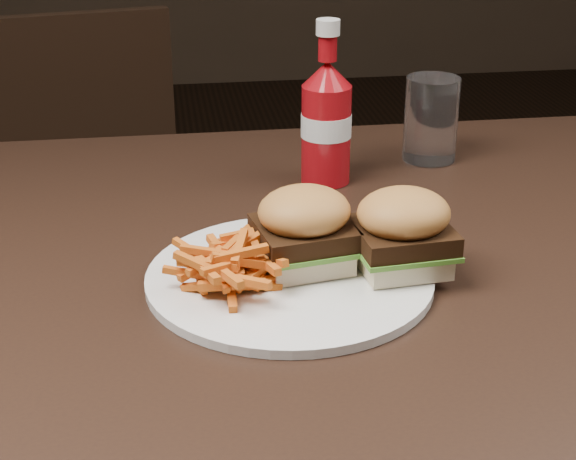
{
  "coord_description": "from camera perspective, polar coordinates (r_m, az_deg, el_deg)",
  "views": [
    {
      "loc": [
        -0.16,
        -0.8,
        1.14
      ],
      "look_at": [
        -0.05,
        -0.06,
        0.8
      ],
      "focal_mm": 55.0,
      "sensor_mm": 36.0,
      "label": 1
    }
  ],
  "objects": [
    {
      "name": "tumbler",
      "position": [
        1.15,
        9.23,
        7.11
      ],
      "size": [
        0.08,
        0.08,
        0.11
      ],
      "primitive_type": "cylinder",
      "rotation": [
        0.0,
        0.0,
        -0.26
      ],
      "color": "white",
      "rests_on": "dining_table"
    },
    {
      "name": "plate",
      "position": [
        0.84,
        0.1,
        -3.09
      ],
      "size": [
        0.27,
        0.27,
        0.01
      ],
      "primitive_type": "cylinder",
      "color": "white",
      "rests_on": "dining_table"
    },
    {
      "name": "dining_table",
      "position": [
        0.91,
        2.84,
        -2.35
      ],
      "size": [
        1.2,
        0.8,
        0.04
      ],
      "primitive_type": "cube",
      "color": "black",
      "rests_on": "ground"
    },
    {
      "name": "ketchup_bottle",
      "position": [
        1.06,
        2.47,
        6.19
      ],
      "size": [
        0.06,
        0.06,
        0.12
      ],
      "primitive_type": "cylinder",
      "rotation": [
        0.0,
        0.0,
        -0.1
      ],
      "color": "maroon",
      "rests_on": "dining_table"
    },
    {
      "name": "sandwich_half_b",
      "position": [
        0.84,
        7.32,
        -1.81
      ],
      "size": [
        0.08,
        0.08,
        0.02
      ],
      "primitive_type": "cube",
      "rotation": [
        0.0,
        0.0,
        0.09
      ],
      "color": "#F7EDB5",
      "rests_on": "plate"
    },
    {
      "name": "fries_pile",
      "position": [
        0.81,
        -3.66,
        -1.96
      ],
      "size": [
        0.11,
        0.11,
        0.04
      ],
      "primitive_type": null,
      "rotation": [
        0.0,
        0.0,
        0.18
      ],
      "color": "orange",
      "rests_on": "plate"
    },
    {
      "name": "sandwich_half_a",
      "position": [
        0.84,
        1.04,
        -1.67
      ],
      "size": [
        0.09,
        0.09,
        0.02
      ],
      "primitive_type": "cube",
      "rotation": [
        0.0,
        0.0,
        0.17
      ],
      "color": "beige",
      "rests_on": "plate"
    },
    {
      "name": "chair_far",
      "position": [
        1.86,
        -14.04,
        1.25
      ],
      "size": [
        0.47,
        0.47,
        0.04
      ],
      "primitive_type": "cube",
      "rotation": [
        0.0,
        0.0,
        3.34
      ],
      "color": "black",
      "rests_on": "ground"
    }
  ]
}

